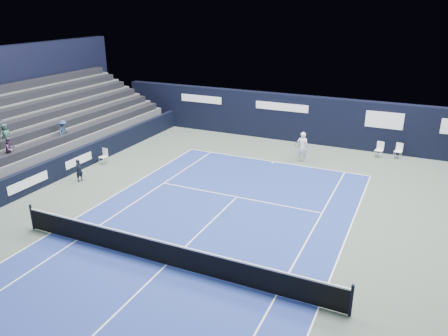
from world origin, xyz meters
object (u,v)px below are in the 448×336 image
(tennis_player, at_px, (302,147))
(tennis_net, at_px, (166,253))
(folding_chair_back_a, at_px, (380,147))
(folding_chair_back_b, at_px, (399,150))
(line_judge_chair, at_px, (104,155))

(tennis_player, bearing_deg, tennis_net, -96.56)
(tennis_net, bearing_deg, folding_chair_back_a, 70.30)
(folding_chair_back_b, height_order, tennis_player, tennis_player)
(folding_chair_back_b, distance_m, tennis_net, 16.97)
(folding_chair_back_a, height_order, line_judge_chair, folding_chair_back_a)
(folding_chair_back_b, xyz_separation_m, line_judge_chair, (-15.38, -8.15, -0.01))
(folding_chair_back_a, xyz_separation_m, folding_chair_back_b, (1.05, 0.24, -0.11))
(folding_chair_back_a, bearing_deg, folding_chair_back_b, 26.35)
(tennis_player, bearing_deg, folding_chair_back_a, 33.98)
(folding_chair_back_a, distance_m, tennis_player, 4.90)
(folding_chair_back_a, relative_size, line_judge_chair, 1.05)
(line_judge_chair, relative_size, tennis_player, 0.51)
(folding_chair_back_b, relative_size, tennis_net, 0.07)
(folding_chair_back_a, bearing_deg, tennis_player, -132.80)
(tennis_net, relative_size, tennis_player, 7.22)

